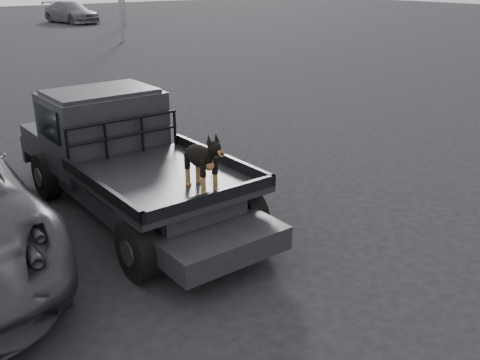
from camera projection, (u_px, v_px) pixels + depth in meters
ground at (225, 245)px, 7.38m from camera, size 120.00×120.00×0.00m
flatbed_ute at (134, 187)px, 8.15m from camera, size 2.00×5.40×0.92m
ute_cab at (102, 117)px, 8.52m from camera, size 1.72×1.30×0.88m
headache_rack at (124, 138)px, 8.03m from camera, size 1.80×0.08×0.55m
dog at (201, 161)px, 6.74m from camera, size 0.32×0.60×0.74m
distant_car_b at (71, 12)px, 39.50m from camera, size 2.96×5.48×1.51m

